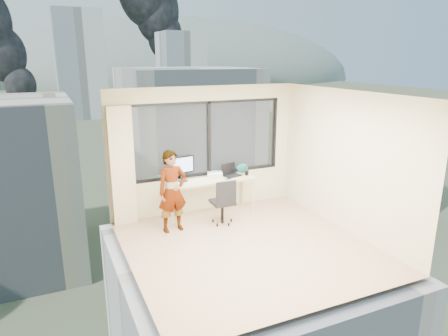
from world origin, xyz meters
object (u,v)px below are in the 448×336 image
person (172,191)px  laptop (232,171)px  chair (222,201)px  game_console (215,174)px  desk (211,196)px  handbag (242,168)px  monitor (182,168)px

person → laptop: 1.55m
chair → game_console: (0.16, 0.75, 0.32)m
desk → game_console: size_ratio=5.71×
handbag → person: bearing=-157.0°
person → monitor: (0.40, 0.61, 0.24)m
game_console → laptop: 0.37m
chair → handbag: 1.14m
desk → person: person is taller
desk → monitor: monitor is taller
game_console → laptop: (0.33, -0.16, 0.08)m
desk → chair: chair is taller
person → handbag: 1.88m
chair → person: (-0.97, 0.07, 0.30)m
laptop → handbag: 0.33m
handbag → chair: bearing=-134.9°
monitor → desk: bearing=-22.1°
monitor → handbag: bearing=-8.2°
desk → handbag: bearing=11.1°
desk → laptop: (0.50, 0.03, 0.49)m
desk → chair: 0.57m
desk → chair: (0.01, -0.56, 0.09)m
monitor → handbag: monitor is taller
desk → game_console: game_console is taller
desk → chair: size_ratio=1.93×
chair → monitor: size_ratio=1.81×
monitor → game_console: monitor is taller
chair → person: person is taller
monitor → laptop: (1.06, -0.10, -0.14)m
person → desk: bearing=20.2°
desk → game_console: (0.17, 0.19, 0.41)m
monitor → game_console: 0.77m
monitor → game_console: size_ratio=1.63×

